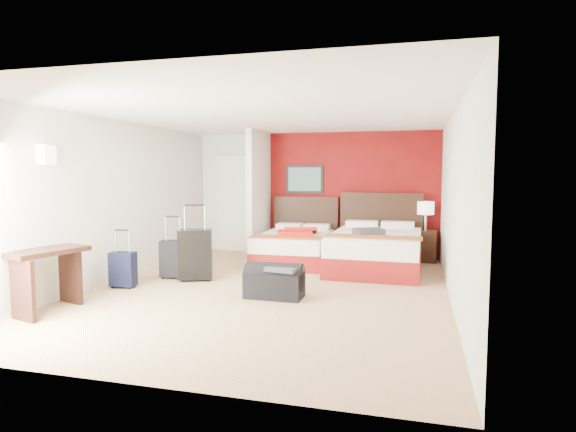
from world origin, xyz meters
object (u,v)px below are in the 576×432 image
(bed_right, at_px, (376,251))
(suitcase_navy, at_px, (123,271))
(suitcase_charcoal, at_px, (173,260))
(desk, at_px, (48,280))
(suitcase_black, at_px, (195,256))
(red_suitcase_open, at_px, (298,232))
(table_lamp, at_px, (426,216))
(nightstand, at_px, (425,246))
(bed_left, at_px, (294,248))
(duffel_bag, at_px, (274,283))

(bed_right, xyz_separation_m, suitcase_navy, (-3.46, -2.28, -0.08))
(suitcase_charcoal, distance_m, desk, 2.15)
(suitcase_black, bearing_deg, suitcase_navy, -159.35)
(suitcase_black, bearing_deg, red_suitcase_open, 32.88)
(red_suitcase_open, height_order, table_lamp, table_lamp)
(red_suitcase_open, bearing_deg, bed_right, -19.99)
(nightstand, relative_size, suitcase_navy, 1.20)
(bed_left, relative_size, table_lamp, 3.30)
(table_lamp, bearing_deg, suitcase_charcoal, -146.63)
(bed_right, height_order, nightstand, bed_right)
(suitcase_charcoal, distance_m, suitcase_navy, 0.87)
(suitcase_black, relative_size, desk, 0.84)
(duffel_bag, relative_size, desk, 0.83)
(nightstand, height_order, table_lamp, table_lamp)
(desk, bearing_deg, nightstand, 61.18)
(red_suitcase_open, relative_size, nightstand, 1.43)
(suitcase_black, xyz_separation_m, duffel_bag, (1.50, -0.70, -0.19))
(suitcase_charcoal, bearing_deg, nightstand, 26.06)
(bed_right, distance_m, suitcase_charcoal, 3.42)
(bed_right, relative_size, nightstand, 3.64)
(bed_left, relative_size, desk, 1.98)
(bed_left, distance_m, suitcase_charcoal, 2.34)
(desk, bearing_deg, red_suitcase_open, 74.57)
(red_suitcase_open, xyz_separation_m, suitcase_navy, (-2.04, -2.44, -0.35))
(bed_left, xyz_separation_m, table_lamp, (2.36, 0.80, 0.59))
(red_suitcase_open, distance_m, suitcase_black, 2.12)
(bed_right, relative_size, suitcase_black, 2.80)
(suitcase_navy, xyz_separation_m, desk, (-0.16, -1.30, 0.14))
(bed_left, height_order, table_lamp, table_lamp)
(red_suitcase_open, xyz_separation_m, suitcase_black, (-1.23, -1.71, -0.21))
(red_suitcase_open, relative_size, suitcase_navy, 1.71)
(suitcase_charcoal, height_order, duffel_bag, suitcase_charcoal)
(red_suitcase_open, bearing_deg, suitcase_charcoal, -148.35)
(suitcase_navy, height_order, duffel_bag, suitcase_navy)
(red_suitcase_open, bearing_deg, suitcase_black, -139.55)
(nightstand, bearing_deg, suitcase_black, -141.24)
(table_lamp, relative_size, duffel_bag, 0.72)
(suitcase_black, bearing_deg, nightstand, 15.47)
(bed_left, bearing_deg, bed_right, -11.51)
(bed_left, xyz_separation_m, duffel_bag, (0.36, -2.51, -0.08))
(nightstand, bearing_deg, duffel_bag, -119.14)
(bed_right, distance_m, table_lamp, 1.45)
(red_suitcase_open, xyz_separation_m, nightstand, (2.26, 0.90, -0.30))
(bed_left, relative_size, red_suitcase_open, 2.15)
(table_lamp, bearing_deg, duffel_bag, -121.08)
(bed_left, bearing_deg, duffel_bag, -83.76)
(nightstand, height_order, suitcase_charcoal, nightstand)
(bed_right, height_order, table_lamp, table_lamp)
(table_lamp, bearing_deg, suitcase_black, -143.17)
(nightstand, relative_size, table_lamp, 1.08)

